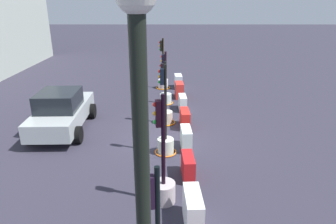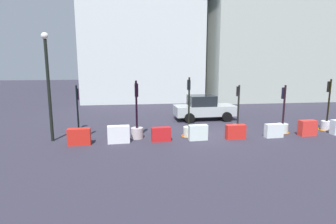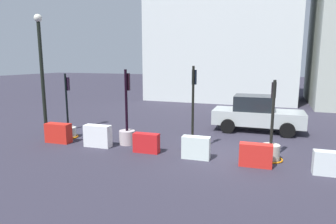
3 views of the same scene
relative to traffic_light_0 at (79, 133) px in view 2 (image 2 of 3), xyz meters
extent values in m
plane|color=#2E2B39|center=(7.51, 0.09, -0.40)|extent=(120.00, 120.00, 0.00)
cylinder|color=beige|center=(0.00, -0.01, -0.16)|extent=(0.70, 0.70, 0.48)
cylinder|color=black|center=(0.00, -0.01, 1.33)|extent=(0.09, 0.09, 2.50)
cube|color=black|center=(0.01, 0.11, 2.10)|extent=(0.16, 0.16, 0.60)
sphere|color=red|center=(0.02, 0.19, 2.30)|extent=(0.09, 0.09, 0.09)
sphere|color=orange|center=(0.02, 0.19, 2.10)|extent=(0.09, 0.09, 0.09)
sphere|color=green|center=(0.02, 0.19, 1.90)|extent=(0.09, 0.09, 0.09)
torus|color=orange|center=(0.00, -0.01, -0.37)|extent=(0.88, 0.88, 0.07)
cylinder|color=#B5A6A9|center=(3.12, -0.04, -0.10)|extent=(0.67, 0.67, 0.60)
cylinder|color=black|center=(3.12, -0.04, 1.50)|extent=(0.11, 0.11, 2.61)
cube|color=black|center=(3.14, 0.08, 2.27)|extent=(0.20, 0.16, 0.72)
sphere|color=red|center=(3.15, 0.17, 2.51)|extent=(0.11, 0.11, 0.11)
sphere|color=orange|center=(3.15, 0.17, 2.27)|extent=(0.11, 0.11, 0.11)
sphere|color=green|center=(3.15, 0.17, 2.03)|extent=(0.11, 0.11, 0.11)
cylinder|color=beige|center=(6.04, -0.07, -0.12)|extent=(0.61, 0.61, 0.57)
cylinder|color=black|center=(6.04, -0.07, 1.56)|extent=(0.10, 0.10, 2.79)
cube|color=black|center=(6.04, 0.04, 2.53)|extent=(0.17, 0.14, 0.55)
sphere|color=red|center=(6.04, 0.13, 2.71)|extent=(0.10, 0.10, 0.10)
sphere|color=orange|center=(6.04, 0.13, 2.53)|extent=(0.10, 0.10, 0.10)
sphere|color=green|center=(6.04, 0.13, 2.34)|extent=(0.10, 0.10, 0.10)
torus|color=orange|center=(6.04, -0.07, -0.37)|extent=(0.82, 0.82, 0.06)
cylinder|color=#B3AF9E|center=(8.96, -0.04, -0.12)|extent=(0.65, 0.65, 0.57)
cylinder|color=black|center=(8.96, -0.04, 1.33)|extent=(0.11, 0.11, 2.33)
cube|color=black|center=(8.94, 0.08, 2.12)|extent=(0.17, 0.17, 0.56)
sphere|color=red|center=(8.93, 0.17, 2.31)|extent=(0.10, 0.10, 0.10)
sphere|color=orange|center=(8.93, 0.17, 2.12)|extent=(0.10, 0.10, 0.10)
sphere|color=green|center=(8.93, 0.17, 1.94)|extent=(0.10, 0.10, 0.10)
torus|color=orange|center=(8.96, -0.04, -0.37)|extent=(0.90, 0.90, 0.06)
cylinder|color=silver|center=(11.80, -0.02, -0.12)|extent=(0.64, 0.64, 0.56)
cylinder|color=black|center=(11.80, -0.02, 1.31)|extent=(0.11, 0.11, 2.31)
cube|color=black|center=(11.77, 0.10, 1.98)|extent=(0.20, 0.17, 0.67)
sphere|color=red|center=(11.75, 0.18, 2.20)|extent=(0.11, 0.11, 0.11)
sphere|color=orange|center=(11.75, 0.18, 1.98)|extent=(0.11, 0.11, 0.11)
sphere|color=green|center=(11.75, 0.18, 1.75)|extent=(0.11, 0.11, 0.11)
torus|color=orange|center=(11.80, -0.02, -0.37)|extent=(0.81, 0.81, 0.05)
cylinder|color=silver|center=(14.86, 0.18, -0.11)|extent=(0.64, 0.64, 0.59)
cylinder|color=black|center=(14.86, 0.18, 1.48)|extent=(0.10, 0.10, 2.60)
cube|color=black|center=(14.85, 0.29, 2.31)|extent=(0.19, 0.14, 0.65)
sphere|color=red|center=(14.85, 0.37, 2.53)|extent=(0.11, 0.11, 0.11)
sphere|color=orange|center=(14.85, 0.37, 2.31)|extent=(0.11, 0.11, 0.11)
sphere|color=green|center=(14.85, 0.37, 2.09)|extent=(0.11, 0.11, 0.11)
torus|color=orange|center=(14.86, 0.18, -0.37)|extent=(0.92, 0.92, 0.05)
cube|color=red|center=(0.16, -0.86, 0.02)|extent=(1.15, 0.50, 0.85)
cube|color=silver|center=(2.15, -0.80, 0.06)|extent=(1.15, 0.47, 0.92)
cube|color=red|center=(4.38, -0.81, -0.02)|extent=(1.03, 0.41, 0.76)
cube|color=silver|center=(6.39, -0.85, 0.01)|extent=(1.04, 0.42, 0.83)
cube|color=red|center=(8.49, -0.91, -0.01)|extent=(1.10, 0.44, 0.79)
cube|color=silver|center=(10.75, -0.91, -0.02)|extent=(1.03, 0.42, 0.77)
cube|color=red|center=(12.87, -0.80, 0.04)|extent=(0.99, 0.51, 0.89)
cube|color=#A7AFAE|center=(8.22, 4.46, 0.31)|extent=(4.50, 1.96, 0.72)
cube|color=black|center=(7.98, 4.45, 1.04)|extent=(1.93, 1.67, 0.75)
cylinder|color=black|center=(9.57, 5.47, -0.05)|extent=(0.71, 0.30, 0.70)
cylinder|color=black|center=(9.63, 3.53, -0.05)|extent=(0.71, 0.30, 0.70)
cylinder|color=black|center=(6.81, 5.38, -0.05)|extent=(0.71, 0.30, 0.70)
cylinder|color=black|center=(6.87, 3.44, -0.05)|extent=(0.71, 0.30, 0.70)
cube|color=silver|center=(4.21, 16.62, 7.28)|extent=(12.88, 7.40, 15.36)
cube|color=#A7AFA3|center=(19.25, 16.62, 5.14)|extent=(15.18, 9.99, 11.09)
cube|color=#646557|center=(19.25, 16.62, 10.98)|extent=(15.78, 10.38, 0.57)
cylinder|color=black|center=(-1.40, 0.09, 2.26)|extent=(0.16, 0.16, 5.33)
sphere|color=silver|center=(-1.40, 0.09, 5.07)|extent=(0.36, 0.36, 0.36)
camera|label=1|loc=(-4.12, -0.19, 5.03)|focal=32.39mm
camera|label=2|loc=(2.82, -14.62, 3.66)|focal=28.73mm
camera|label=3|loc=(8.99, -10.82, 3.16)|focal=31.11mm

